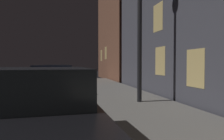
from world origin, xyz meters
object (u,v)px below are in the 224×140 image
at_px(street_lamp, 140,1).
at_px(car_black, 36,111).
at_px(car_white, 57,74).
at_px(car_blue, 53,81).

bearing_deg(street_lamp, car_black, -132.42).
xyz_separation_m(car_black, car_white, (0.00, 12.51, -0.00)).
height_order(car_blue, street_lamp, street_lamp).
height_order(car_white, street_lamp, street_lamp).
bearing_deg(car_blue, street_lamp, -44.93).
distance_m(car_black, street_lamp, 5.44).
bearing_deg(car_blue, car_black, -90.00).
bearing_deg(car_black, street_lamp, 47.58).
distance_m(car_white, street_lamp, 10.09).
height_order(car_black, car_blue, same).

